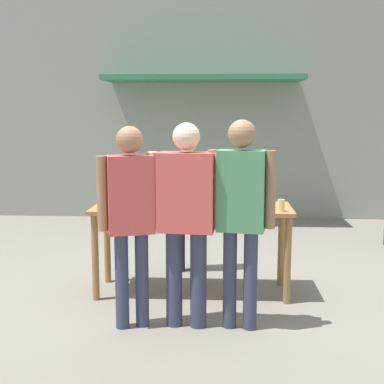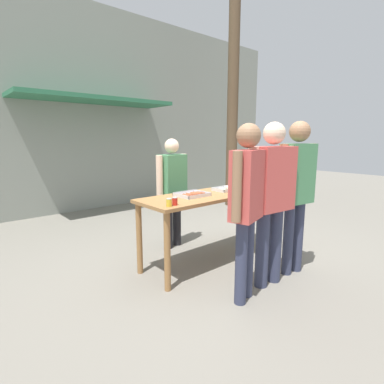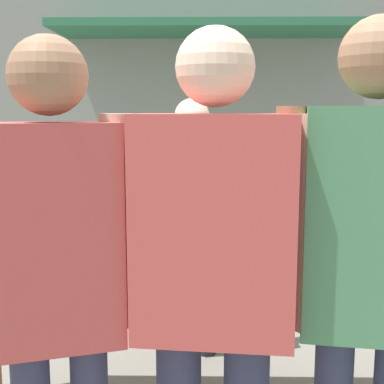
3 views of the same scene
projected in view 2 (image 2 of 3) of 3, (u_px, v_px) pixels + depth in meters
ground_plane at (212, 259)px, 4.06m from camera, size 24.00×24.00×0.00m
building_facade_back at (87, 109)px, 6.62m from camera, size 12.00×1.11×4.50m
serving_table at (213, 203)px, 3.92m from camera, size 2.03×0.70×0.91m
food_tray_sausages at (192, 195)px, 3.71m from camera, size 0.37×0.32×0.04m
food_tray_buns at (228, 189)px, 4.14m from camera, size 0.41×0.24×0.06m
condiment_jar_mustard at (169, 202)px, 3.14m from camera, size 0.06×0.06×0.09m
condiment_jar_ketchup at (175, 201)px, 3.20m from camera, size 0.06×0.06×0.09m
beer_cup at (268, 184)px, 4.28m from camera, size 0.07×0.07×0.12m
person_server_behind_table at (172, 184)px, 4.39m from camera, size 0.60×0.30×1.61m
person_customer_holding_hotdog at (247, 197)px, 2.87m from camera, size 0.54×0.32×1.76m
person_customer_with_cup at (297, 184)px, 3.49m from camera, size 0.57×0.28×1.81m
person_customer_waiting_in_line at (271, 192)px, 3.21m from camera, size 0.69×0.31×1.79m
utility_pole at (233, 70)px, 6.84m from camera, size 1.10×0.26×6.16m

